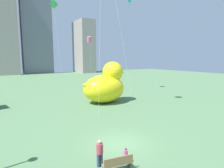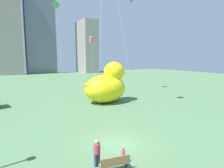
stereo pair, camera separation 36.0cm
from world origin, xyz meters
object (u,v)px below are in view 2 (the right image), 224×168
Objects in this scene: person_child at (123,155)px; giant_inflatable_duck at (107,85)px; kite_pink at (91,40)px; park_bench at (115,163)px; kite_green at (56,10)px; person_adult at (97,152)px.

giant_inflatable_duck is at bearing 64.18° from person_child.
kite_pink reaches higher than person_child.
giant_inflatable_duck reaches higher than park_bench.
kite_pink is 0.73× the size of kite_green.
kite_pink is at bearing 67.56° from park_bench.
park_bench is at bearing -153.77° from person_child.
person_child reaches higher than park_bench.
person_adult is 15.79m from giant_inflatable_duck.
giant_inflatable_duck is 0.48× the size of kite_green.
person_adult is 1.55m from person_child.
kite_pink reaches higher than giant_inflatable_duck.
person_adult reaches higher than park_bench.
kite_green is at bearing 85.31° from person_child.
park_bench is 30.39m from kite_pink.
person_adult reaches higher than person_child.
person_child is (1.41, -0.55, -0.33)m from person_adult.
kite_pink is 11.59m from kite_green.
kite_green reaches higher than giant_inflatable_duck.
kite_pink is at bearing 68.77° from person_child.
kite_pink is at bearing 39.18° from kite_green.
kite_green reaches higher than person_child.
person_adult is 1.62× the size of person_child.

